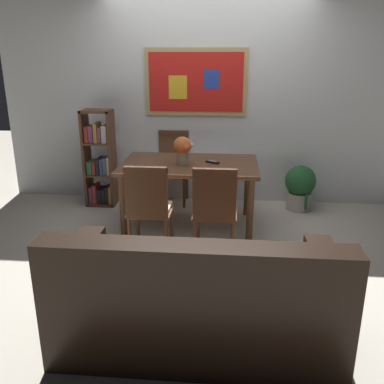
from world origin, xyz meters
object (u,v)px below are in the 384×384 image
Objects in this scene: bookshelf at (101,163)px; flower_vase at (183,148)px; dining_chair_near_right at (215,206)px; tv_remote at (213,162)px; dining_chair_far_right at (220,161)px; dining_chair_far_left at (173,161)px; potted_ivy at (300,186)px; leather_couch at (197,303)px; dining_chair_near_left at (149,204)px; dining_table at (189,171)px.

bookshelf is 1.33m from flower_vase.
flower_vase reaches higher than dining_chair_near_right.
dining_chair_far_right is at bearing 85.80° from tv_remote.
dining_chair_near_right reaches higher than tv_remote.
dining_chair_far_left is 1.62m from potted_ivy.
bookshelf reaches higher than leather_couch.
bookshelf is (-0.88, -0.21, 0.01)m from dining_chair_far_left.
dining_chair_far_right is 0.60m from dining_chair_far_left.
flower_vase is at bearing 73.30° from dining_chair_near_left.
leather_couch is 2.06m from flower_vase.
potted_ivy is at bearing 42.01° from dining_chair_near_left.
potted_ivy is at bearing 0.64° from bookshelf.
dining_chair_far_right is at bearing 70.12° from dining_table.
potted_ivy is at bearing 26.32° from flower_vase.
tv_remote is (0.54, -0.79, 0.19)m from dining_chair_far_left.
dining_table is 2.50× the size of potted_ivy.
dining_table is 0.87m from dining_chair_near_right.
dining_chair_near_left is at bearing -109.97° from dining_chair_far_right.
dining_chair_near_right is 1.00× the size of dining_chair_near_left.
dining_chair_near_left is 1.00m from tv_remote.
potted_ivy is at bearing 68.13° from leather_couch.
dining_chair_near_left is at bearing -57.91° from bookshelf.
dining_chair_near_left is at bearing 179.36° from dining_chair_near_right.
potted_ivy is at bearing -12.69° from dining_chair_far_right.
flower_vase reaches higher than dining_chair_near_left.
bookshelf is at bearing -166.35° from dining_chair_far_left.
dining_table is 1.60× the size of dining_chair_far_right.
potted_ivy is 1.63m from flower_vase.
bookshelf reaches higher than dining_table.
dining_chair_near_right is 1.21m from leather_couch.
flower_vase is at bearing -112.64° from dining_chair_far_right.
dining_chair_far_right is 2.86m from leather_couch.
flower_vase reaches higher than dining_table.
flower_vase is 1.89× the size of tv_remote.
dining_chair_far_left is at bearing 13.65° from bookshelf.
dining_chair_far_right is 5.86× the size of tv_remote.
flower_vase is (0.23, -0.86, 0.35)m from dining_chair_far_left.
potted_ivy is (0.99, 1.44, -0.24)m from dining_chair_near_right.
bookshelf is 2.48m from potted_ivy.
dining_chair_far_right is 1.04m from potted_ivy.
dining_chair_near_right reaches higher than potted_ivy.
dining_chair_far_left is 1.00× the size of dining_chair_near_left.
bookshelf is at bearing 122.09° from dining_chair_near_left.
bookshelf is at bearing -179.36° from potted_ivy.
tv_remote is at bearing -22.16° from bookshelf.
dining_chair_near_right is 0.51× the size of leather_couch.
dining_chair_near_left reaches higher than tv_remote.
dining_table is 1.48m from potted_ivy.
bookshelf is 1.54m from tv_remote.
flower_vase is at bearing -167.84° from tv_remote.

